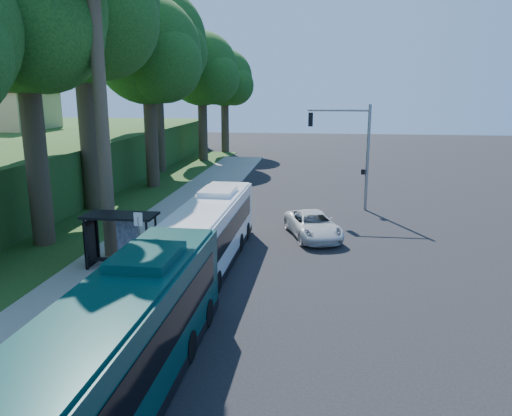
# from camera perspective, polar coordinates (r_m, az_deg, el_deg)

# --- Properties ---
(ground) EXTENTS (140.00, 140.00, 0.00)m
(ground) POSITION_cam_1_polar(r_m,az_deg,el_deg) (24.74, 3.06, -5.29)
(ground) COLOR black
(ground) RESTS_ON ground
(sidewalk) EXTENTS (4.50, 70.00, 0.12)m
(sidewalk) POSITION_cam_1_polar(r_m,az_deg,el_deg) (26.26, -13.08, -4.38)
(sidewalk) COLOR gray
(sidewalk) RESTS_ON ground
(red_curb) EXTENTS (0.25, 30.00, 0.13)m
(red_curb) POSITION_cam_1_polar(r_m,az_deg,el_deg) (21.96, -11.02, -7.82)
(red_curb) COLOR maroon
(red_curb) RESTS_ON ground
(grass_verge) EXTENTS (8.00, 70.00, 0.06)m
(grass_verge) POSITION_cam_1_polar(r_m,az_deg,el_deg) (32.92, -19.41, -1.25)
(grass_verge) COLOR #234719
(grass_verge) RESTS_ON ground
(bus_shelter) EXTENTS (3.20, 1.51, 2.55)m
(bus_shelter) POSITION_cam_1_polar(r_m,az_deg,el_deg) (23.21, -15.63, -2.39)
(bus_shelter) COLOR black
(bus_shelter) RESTS_ON ground
(stop_sign_pole) EXTENTS (0.35, 0.06, 3.17)m
(stop_sign_pole) POSITION_cam_1_polar(r_m,az_deg,el_deg) (20.55, -13.20, -3.47)
(stop_sign_pole) COLOR gray
(stop_sign_pole) RESTS_ON ground
(traffic_signal_pole) EXTENTS (4.10, 0.30, 7.00)m
(traffic_signal_pole) POSITION_cam_1_polar(r_m,az_deg,el_deg) (33.62, 10.97, 7.19)
(traffic_signal_pole) COLOR gray
(traffic_signal_pole) RESTS_ON ground
(tree_0) EXTENTS (8.40, 8.00, 15.70)m
(tree_0) POSITION_cam_1_polar(r_m,az_deg,el_deg) (27.48, -25.02, 19.07)
(tree_0) COLOR #382B1E
(tree_0) RESTS_ON ground
(tree_1) EXTENTS (10.50, 10.00, 18.26)m
(tree_1) POSITION_cam_1_polar(r_m,az_deg,el_deg) (35.12, -19.40, 20.56)
(tree_1) COLOR #382B1E
(tree_1) RESTS_ON ground
(tree_2) EXTENTS (8.82, 8.40, 15.12)m
(tree_2) POSITION_cam_1_polar(r_m,az_deg,el_deg) (41.72, -12.17, 16.62)
(tree_2) COLOR #382B1E
(tree_2) RESTS_ON ground
(tree_3) EXTENTS (10.08, 9.60, 17.28)m
(tree_3) POSITION_cam_1_polar(r_m,az_deg,el_deg) (50.02, -11.35, 17.81)
(tree_3) COLOR #382B1E
(tree_3) RESTS_ON ground
(tree_4) EXTENTS (8.40, 8.00, 14.14)m
(tree_4) POSITION_cam_1_polar(r_m,az_deg,el_deg) (56.92, -6.14, 15.15)
(tree_4) COLOR #382B1E
(tree_4) RESTS_ON ground
(tree_5) EXTENTS (7.35, 7.00, 12.86)m
(tree_5) POSITION_cam_1_polar(r_m,az_deg,el_deg) (64.52, -3.55, 14.30)
(tree_5) COLOR #382B1E
(tree_5) RESTS_ON ground
(white_bus) EXTENTS (2.43, 10.71, 3.18)m
(white_bus) POSITION_cam_1_polar(r_m,az_deg,el_deg) (23.32, -5.18, -2.51)
(white_bus) COLOR white
(white_bus) RESTS_ON ground
(teal_bus) EXTENTS (2.57, 11.51, 3.42)m
(teal_bus) POSITION_cam_1_polar(r_m,az_deg,el_deg) (13.69, -14.72, -14.23)
(teal_bus) COLOR #093331
(teal_bus) RESTS_ON ground
(pickup) EXTENTS (3.70, 5.45, 1.39)m
(pickup) POSITION_cam_1_polar(r_m,az_deg,el_deg) (27.50, 6.55, -1.93)
(pickup) COLOR silver
(pickup) RESTS_ON ground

